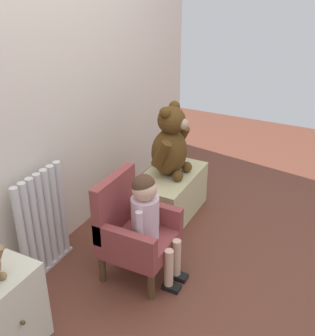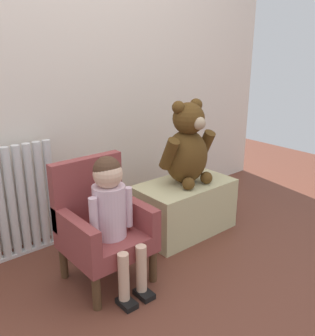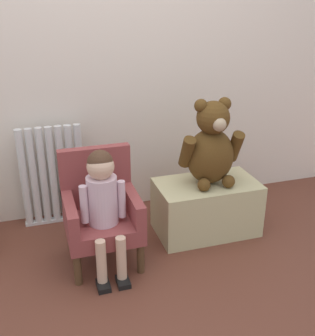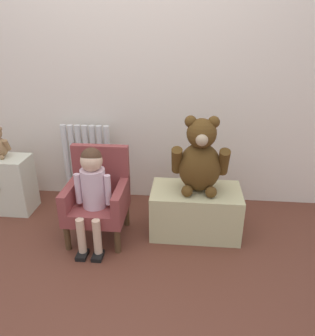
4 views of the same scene
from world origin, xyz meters
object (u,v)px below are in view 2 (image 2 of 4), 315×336
at_px(radiator, 22,201).
at_px(large_teddy_bear, 187,147).
at_px(low_bench, 185,207).
at_px(child_armchair, 101,224).
at_px(child_figure, 112,205).

bearing_deg(radiator, large_teddy_bear, -24.03).
relative_size(radiator, low_bench, 1.05).
bearing_deg(child_armchair, low_bench, 7.01).
height_order(child_figure, large_teddy_bear, large_teddy_bear).
distance_m(radiator, large_teddy_bear, 1.08).
bearing_deg(child_figure, radiator, 110.08).
bearing_deg(child_figure, large_teddy_bear, 15.52).
bearing_deg(large_teddy_bear, child_armchair, -172.85).
distance_m(low_bench, large_teddy_bear, 0.42).
bearing_deg(low_bench, radiator, 155.45).
bearing_deg(child_armchair, radiator, 113.93).
height_order(child_figure, low_bench, child_figure).
xyz_separation_m(child_armchair, large_teddy_bear, (0.73, 0.09, 0.28)).
xyz_separation_m(child_figure, low_bench, (0.71, 0.20, -0.29)).
bearing_deg(low_bench, large_teddy_bear, 14.10).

